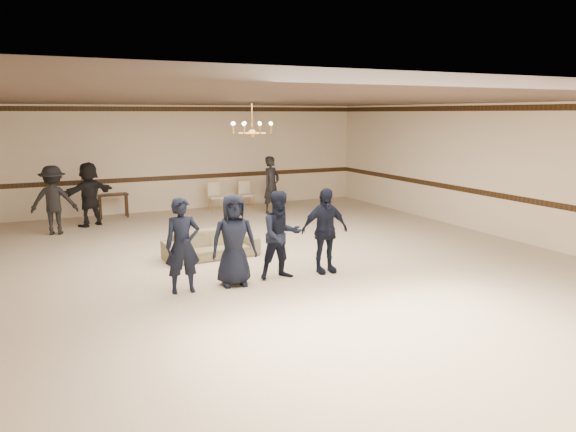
% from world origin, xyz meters
% --- Properties ---
extents(room, '(12.01, 14.01, 3.21)m').
position_xyz_m(room, '(0.00, 0.00, 1.60)').
color(room, tan).
rests_on(room, ground).
extents(chair_rail, '(12.00, 0.02, 0.14)m').
position_xyz_m(chair_rail, '(0.00, 6.99, 1.00)').
color(chair_rail, '#311D0E').
rests_on(chair_rail, wall_back).
extents(crown_molding, '(12.00, 0.02, 0.14)m').
position_xyz_m(crown_molding, '(0.00, 6.99, 3.08)').
color(crown_molding, '#311D0E').
rests_on(crown_molding, wall_back).
extents(chandelier, '(0.94, 0.94, 0.89)m').
position_xyz_m(chandelier, '(0.00, 1.00, 2.88)').
color(chandelier, '#C68F3F').
rests_on(chandelier, ceiling).
extents(boy_a, '(0.61, 0.43, 1.61)m').
position_xyz_m(boy_a, '(-2.03, -0.91, 0.80)').
color(boy_a, black).
rests_on(boy_a, floor).
extents(boy_b, '(0.86, 0.63, 1.61)m').
position_xyz_m(boy_b, '(-1.13, -0.91, 0.80)').
color(boy_b, black).
rests_on(boy_b, floor).
extents(boy_c, '(0.81, 0.64, 1.61)m').
position_xyz_m(boy_c, '(-0.23, -0.91, 0.80)').
color(boy_c, black).
rests_on(boy_c, floor).
extents(boy_d, '(0.96, 0.44, 1.61)m').
position_xyz_m(boy_d, '(0.67, -0.91, 0.80)').
color(boy_d, black).
rests_on(boy_d, floor).
extents(settee, '(1.96, 0.83, 0.56)m').
position_xyz_m(settee, '(-0.93, 1.04, 0.28)').
color(settee, '#7D7453').
rests_on(settee, floor).
extents(adult_left, '(1.21, 0.85, 1.71)m').
position_xyz_m(adult_left, '(-3.73, 4.84, 0.85)').
color(adult_left, black).
rests_on(adult_left, floor).
extents(adult_mid, '(1.64, 1.17, 1.71)m').
position_xyz_m(adult_mid, '(-2.83, 5.54, 0.85)').
color(adult_mid, black).
rests_on(adult_mid, floor).
extents(adult_right, '(0.74, 0.65, 1.71)m').
position_xyz_m(adult_right, '(2.27, 5.14, 0.85)').
color(adult_right, black).
rests_on(adult_right, floor).
extents(banquet_chair_left, '(0.42, 0.42, 0.87)m').
position_xyz_m(banquet_chair_left, '(0.89, 6.27, 0.43)').
color(banquet_chair_left, beige).
rests_on(banquet_chair_left, floor).
extents(banquet_chair_mid, '(0.45, 0.45, 0.87)m').
position_xyz_m(banquet_chair_mid, '(1.89, 6.27, 0.43)').
color(banquet_chair_mid, beige).
rests_on(banquet_chair_mid, floor).
extents(banquet_chair_right, '(0.46, 0.46, 0.87)m').
position_xyz_m(banquet_chair_right, '(2.89, 6.27, 0.43)').
color(banquet_chair_right, beige).
rests_on(banquet_chair_right, floor).
extents(console_table, '(0.85, 0.42, 0.69)m').
position_xyz_m(console_table, '(-2.11, 6.47, 0.35)').
color(console_table, black).
rests_on(console_table, floor).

